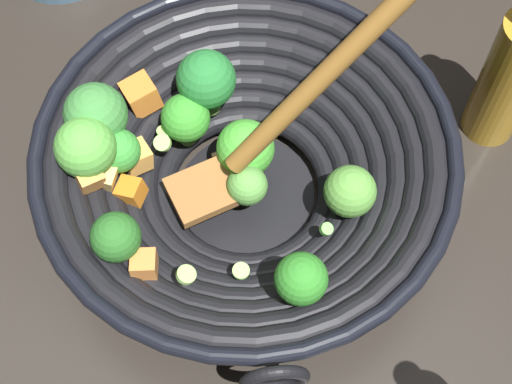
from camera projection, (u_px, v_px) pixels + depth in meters
ground_plane at (247, 197)px, 0.75m from camera, size 4.00×4.00×0.00m
wok at (242, 165)px, 0.69m from camera, size 0.39×0.40×0.28m
cooking_oil_bottle at (511, 76)px, 0.71m from camera, size 0.05×0.05×0.21m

